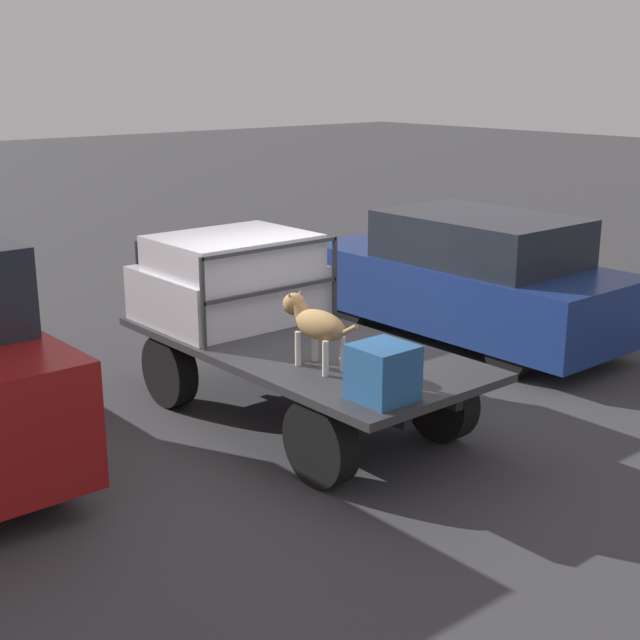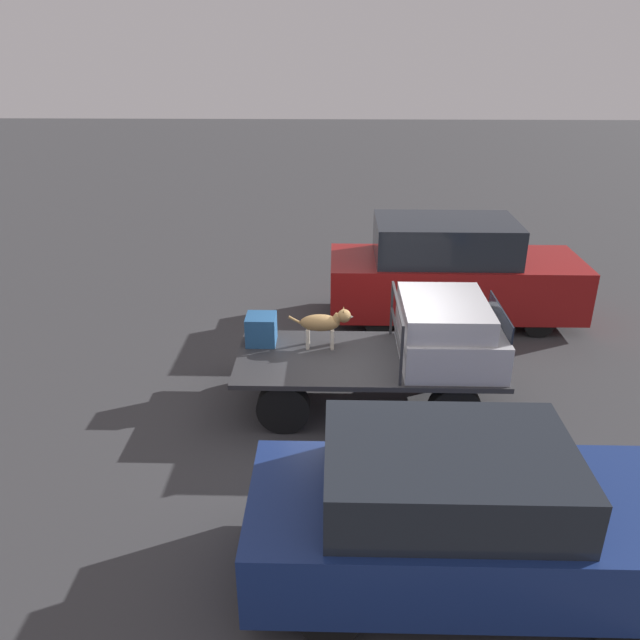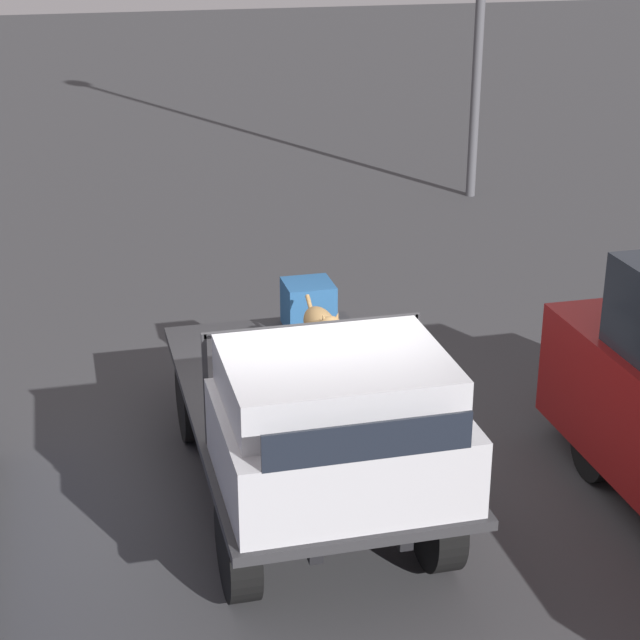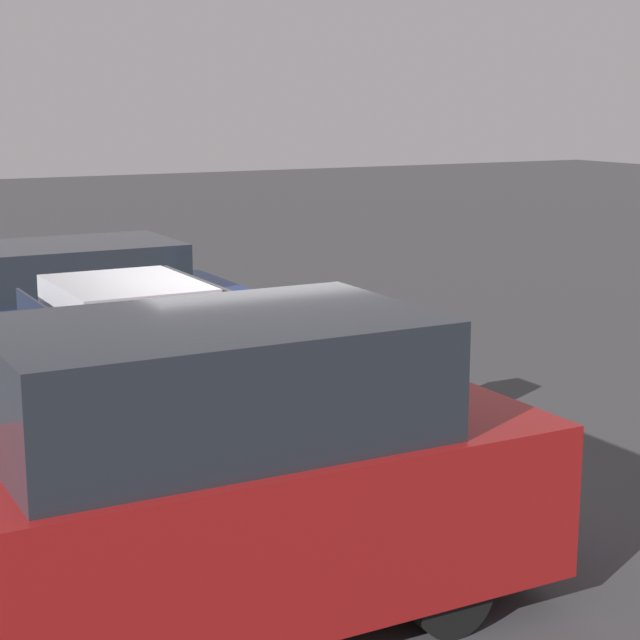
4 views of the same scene
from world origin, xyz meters
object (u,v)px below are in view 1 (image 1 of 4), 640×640
object	(u,v)px
flatbed_truck	(299,365)
parked_sedan	(468,278)
cargo_crate	(383,372)
dog	(314,322)

from	to	relation	value
flatbed_truck	parked_sedan	xyz separation A→B (m)	(0.81, -3.59, 0.25)
cargo_crate	parked_sedan	bearing A→B (deg)	-58.08
flatbed_truck	cargo_crate	bearing A→B (deg)	164.64
cargo_crate	flatbed_truck	bearing A→B (deg)	-15.36
flatbed_truck	parked_sedan	size ratio (longest dim) A/B	0.91
flatbed_truck	parked_sedan	distance (m)	3.69
cargo_crate	parked_sedan	distance (m)	4.79
dog	flatbed_truck	bearing A→B (deg)	-42.36
dog	parked_sedan	distance (m)	4.23
cargo_crate	parked_sedan	size ratio (longest dim) A/B	0.11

